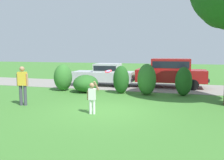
{
  "coord_description": "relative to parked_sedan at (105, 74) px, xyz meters",
  "views": [
    {
      "loc": [
        3.03,
        -9.33,
        2.38
      ],
      "look_at": [
        -0.19,
        1.28,
        1.1
      ],
      "focal_mm": 39.38,
      "sensor_mm": 36.0,
      "label": 1
    }
  ],
  "objects": [
    {
      "name": "driveway_strip",
      "position": [
        2.43,
        0.23,
        -0.84
      ],
      "size": [
        28.0,
        4.4,
        0.02
      ],
      "primitive_type": "cube",
      "color": "gray",
      "rests_on": "ground"
    },
    {
      "name": "shrub_centre_right",
      "position": [
        3.4,
        -2.84,
        0.01
      ],
      "size": [
        1.03,
        1.04,
        1.72
      ],
      "color": "#33702B",
      "rests_on": "ground"
    },
    {
      "name": "frisbee",
      "position": [
        2.52,
        -7.06,
        0.77
      ],
      "size": [
        0.29,
        0.28,
        0.13
      ],
      "color": "red"
    },
    {
      "name": "shrub_near_tree",
      "position": [
        -1.78,
        -2.76,
        -0.04
      ],
      "size": [
        1.1,
        1.19,
        1.62
      ],
      "color": "#33702B",
      "rests_on": "ground"
    },
    {
      "name": "adult_onlooker",
      "position": [
        -1.45,
        -7.09,
        0.13
      ],
      "size": [
        0.52,
        0.28,
        1.74
      ],
      "color": "#3F3F4C",
      "rests_on": "ground"
    },
    {
      "name": "parked_sedan",
      "position": [
        0.0,
        0.0,
        0.0
      ],
      "size": [
        4.49,
        2.26,
        1.56
      ],
      "color": "silver",
      "rests_on": "ground"
    },
    {
      "name": "parked_suv",
      "position": [
        4.48,
        0.45,
        0.23
      ],
      "size": [
        4.76,
        2.22,
        1.92
      ],
      "color": "maroon",
      "rests_on": "ground"
    },
    {
      "name": "shrub_centre_left",
      "position": [
        -0.16,
        -2.96,
        -0.36
      ],
      "size": [
        1.45,
        1.7,
        1.02
      ],
      "color": "#286023",
      "rests_on": "ground"
    },
    {
      "name": "child_thrower",
      "position": [
        2.05,
        -7.63,
        -0.13
      ],
      "size": [
        0.44,
        0.29,
        1.29
      ],
      "color": "white",
      "rests_on": "ground"
    },
    {
      "name": "shrub_far_end",
      "position": [
        5.35,
        -2.52,
        -0.06
      ],
      "size": [
        0.9,
        0.92,
        1.57
      ],
      "color": "#1E511C",
      "rests_on": "ground"
    },
    {
      "name": "shrub_centre",
      "position": [
        1.92,
        -2.76,
        -0.05
      ],
      "size": [
        0.91,
        0.85,
        1.59
      ],
      "color": "#1E511C",
      "rests_on": "ground"
    },
    {
      "name": "ground_plane",
      "position": [
        2.43,
        -6.91,
        -0.85
      ],
      "size": [
        80.0,
        80.0,
        0.0
      ],
      "primitive_type": "plane",
      "color": "#3D752D"
    }
  ]
}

